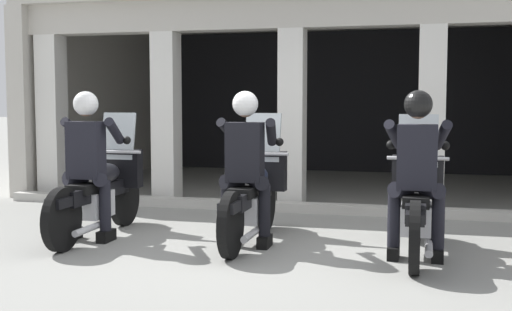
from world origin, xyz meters
The scene contains 9 objects.
ground_plane centered at (0.00, 3.00, 0.00)m, with size 80.00×80.00×0.00m, color gray.
station_building centered at (-0.05, 5.38, 1.95)m, with size 8.66×5.34×3.07m.
kerb_strip centered at (-0.05, 2.24, 0.06)m, with size 8.16×0.24×0.12m, color #B7B5AD.
motorcycle_left centered at (-1.69, 0.21, 0.50)m, with size 0.62×2.04×1.35m.
police_officer_left centered at (-1.69, -0.08, 0.94)m, with size 0.63×0.61×1.58m.
motorcycle_center centered at (0.00, 0.35, 0.50)m, with size 0.62×2.04×1.35m.
police_officer_center centered at (0.00, 0.07, 0.94)m, with size 0.63×0.61×1.58m.
motorcycle_right centered at (1.69, 0.19, 0.50)m, with size 0.62×2.04×1.35m.
police_officer_right centered at (1.69, -0.09, 0.94)m, with size 0.63×0.61×1.58m.
Camera 1 is at (1.75, -6.34, 1.50)m, focal length 46.28 mm.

